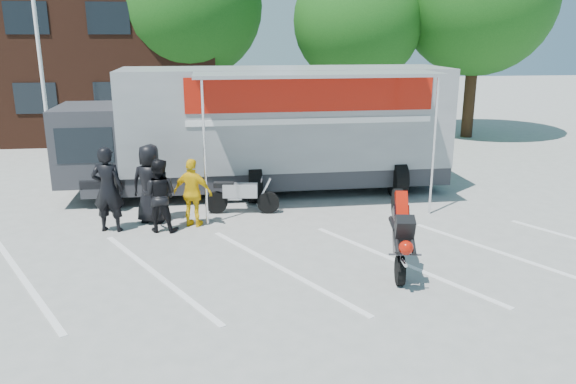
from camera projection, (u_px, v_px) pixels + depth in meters
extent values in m
plane|color=#9F9F9A|center=(276.00, 291.00, 10.00)|extent=(100.00, 100.00, 0.00)
cube|color=white|center=(271.00, 268.00, 10.95)|extent=(18.09, 13.33, 0.01)
cube|color=#402014|center=(13.00, 55.00, 25.07)|extent=(18.00, 8.00, 7.00)
cylinder|color=white|center=(39.00, 48.00, 17.70)|extent=(0.12, 0.12, 8.00)
cylinder|color=#382314|center=(194.00, 100.00, 24.61)|extent=(0.50, 0.50, 3.24)
sphere|color=#134912|center=(189.00, 5.00, 23.53)|extent=(6.12, 6.12, 6.12)
cylinder|color=#382314|center=(355.00, 105.00, 24.52)|extent=(0.50, 0.50, 2.88)
sphere|color=#134912|center=(358.00, 21.00, 23.56)|extent=(5.44, 5.44, 5.44)
cylinder|color=#382314|center=(469.00, 98.00, 24.55)|extent=(0.50, 0.50, 3.42)
imported|color=black|center=(151.00, 184.00, 13.43)|extent=(1.06, 0.82, 1.92)
imported|color=black|center=(108.00, 189.00, 12.80)|extent=(0.80, 0.60, 2.00)
imported|color=black|center=(159.00, 195.00, 12.85)|extent=(0.95, 0.81, 1.71)
imported|color=yellow|center=(193.00, 193.00, 13.18)|extent=(1.04, 0.72, 1.63)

